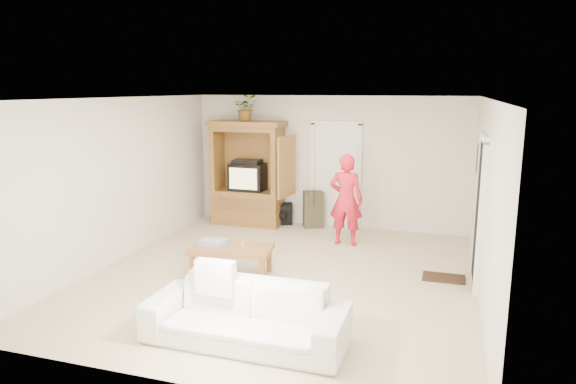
# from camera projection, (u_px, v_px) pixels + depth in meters

# --- Properties ---
(floor) EXTENTS (6.00, 6.00, 0.00)m
(floor) POSITION_uv_depth(u_px,v_px,m) (282.00, 276.00, 7.64)
(floor) COLOR tan
(floor) RESTS_ON ground
(ceiling) EXTENTS (6.00, 6.00, 0.00)m
(ceiling) POSITION_uv_depth(u_px,v_px,m) (282.00, 98.00, 7.12)
(ceiling) COLOR white
(ceiling) RESTS_ON floor
(wall_back) EXTENTS (5.50, 0.00, 5.50)m
(wall_back) POSITION_uv_depth(u_px,v_px,m) (329.00, 162.00, 10.18)
(wall_back) COLOR silver
(wall_back) RESTS_ON floor
(wall_front) EXTENTS (5.50, 0.00, 5.50)m
(wall_front) POSITION_uv_depth(u_px,v_px,m) (177.00, 253.00, 4.57)
(wall_front) COLOR silver
(wall_front) RESTS_ON floor
(wall_left) EXTENTS (0.00, 6.00, 6.00)m
(wall_left) POSITION_uv_depth(u_px,v_px,m) (118.00, 180.00, 8.19)
(wall_left) COLOR silver
(wall_left) RESTS_ON floor
(wall_right) EXTENTS (0.00, 6.00, 6.00)m
(wall_right) POSITION_uv_depth(u_px,v_px,m) (485.00, 203.00, 6.57)
(wall_right) COLOR silver
(wall_right) RESTS_ON floor
(armoire) EXTENTS (1.82, 1.14, 2.10)m
(armoire) POSITION_uv_depth(u_px,v_px,m) (249.00, 180.00, 10.41)
(armoire) COLOR brown
(armoire) RESTS_ON floor
(door_back) EXTENTS (0.85, 0.05, 2.04)m
(door_back) POSITION_uv_depth(u_px,v_px,m) (336.00, 176.00, 10.17)
(door_back) COLOR white
(door_back) RESTS_ON floor
(doorway_right) EXTENTS (0.05, 0.90, 2.04)m
(doorway_right) POSITION_uv_depth(u_px,v_px,m) (479.00, 213.00, 7.20)
(doorway_right) COLOR black
(doorway_right) RESTS_ON floor
(framed_picture) EXTENTS (0.03, 0.60, 0.48)m
(framed_picture) POSITION_uv_depth(u_px,v_px,m) (478.00, 160.00, 8.29)
(framed_picture) COLOR black
(framed_picture) RESTS_ON wall_right
(doormat) EXTENTS (0.60, 0.40, 0.02)m
(doormat) POSITION_uv_depth(u_px,v_px,m) (444.00, 278.00, 7.52)
(doormat) COLOR #382316
(doormat) RESTS_ON floor
(plant) EXTENTS (0.57, 0.54, 0.51)m
(plant) POSITION_uv_depth(u_px,v_px,m) (246.00, 108.00, 10.10)
(plant) COLOR #4C7238
(plant) RESTS_ON armoire
(man) EXTENTS (0.60, 0.40, 1.63)m
(man) POSITION_uv_depth(u_px,v_px,m) (346.00, 200.00, 9.02)
(man) COLOR red
(man) RESTS_ON floor
(sofa) EXTENTS (2.21, 0.88, 0.64)m
(sofa) POSITION_uv_depth(u_px,v_px,m) (246.00, 314.00, 5.58)
(sofa) COLOR silver
(sofa) RESTS_ON floor
(coffee_table) EXTENTS (1.26, 0.80, 0.44)m
(coffee_table) POSITION_uv_depth(u_px,v_px,m) (231.00, 251.00, 7.57)
(coffee_table) COLOR olive
(coffee_table) RESTS_ON floor
(towel) EXTENTS (0.40, 0.31, 0.08)m
(towel) POSITION_uv_depth(u_px,v_px,m) (213.00, 242.00, 7.64)
(towel) COLOR #E34B72
(towel) RESTS_ON coffee_table
(candle) EXTENTS (0.08, 0.08, 0.10)m
(candle) POSITION_uv_depth(u_px,v_px,m) (243.00, 244.00, 7.55)
(candle) COLOR tan
(candle) RESTS_ON coffee_table
(backpack_black) EXTENTS (0.40, 0.33, 0.43)m
(backpack_black) POSITION_uv_depth(u_px,v_px,m) (284.00, 214.00, 10.45)
(backpack_black) COLOR black
(backpack_black) RESTS_ON floor
(backpack_olive) EXTENTS (0.46, 0.41, 0.73)m
(backpack_olive) POSITION_uv_depth(u_px,v_px,m) (313.00, 209.00, 10.25)
(backpack_olive) COLOR #47442B
(backpack_olive) RESTS_ON floor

